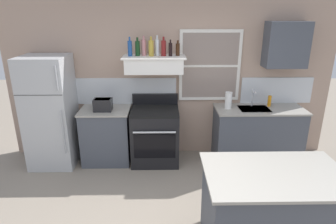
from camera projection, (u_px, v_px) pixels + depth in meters
back_wall at (172, 77)px, 4.83m from camera, size 5.40×0.11×2.70m
refrigerator at (50, 112)px, 4.59m from camera, size 0.70×0.72×1.77m
counter_left_of_stove at (107, 135)px, 4.80m from camera, size 0.79×0.63×0.91m
toaster at (103, 105)px, 4.56m from camera, size 0.30×0.20×0.19m
stove_range at (155, 135)px, 4.78m from camera, size 0.76×0.69×1.09m
range_hood_shelf at (154, 64)px, 4.49m from camera, size 0.96×0.52×0.24m
bottle_blue_liqueur at (130, 48)px, 4.39m from camera, size 0.07×0.07×0.28m
bottle_dark_green_wine at (138, 48)px, 4.41m from camera, size 0.07×0.07×0.28m
bottle_rose_pink at (144, 47)px, 4.45m from camera, size 0.07×0.07×0.30m
bottle_champagne_gold_foil at (151, 48)px, 4.39m from camera, size 0.08×0.08×0.29m
bottle_clear_tall at (157, 47)px, 4.44m from camera, size 0.06×0.06×0.31m
bottle_red_label_wine at (164, 48)px, 4.41m from camera, size 0.07×0.07×0.29m
bottle_balsamic_dark at (170, 49)px, 4.41m from camera, size 0.06×0.06×0.25m
bottle_brown_stout at (178, 49)px, 4.44m from camera, size 0.06×0.06×0.23m
counter_right_with_sink at (257, 134)px, 4.85m from camera, size 1.43×0.63×0.91m
sink_faucet at (253, 96)px, 4.73m from camera, size 0.03×0.17×0.28m
paper_towel_roll at (228, 100)px, 4.64m from camera, size 0.11×0.11×0.27m
dish_soap_bottle at (269, 101)px, 4.76m from camera, size 0.06×0.06×0.18m
kitchen_island at (271, 211)px, 2.98m from camera, size 1.40×0.90×0.91m
upper_cabinet_right at (286, 45)px, 4.51m from camera, size 0.64×0.32×0.70m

